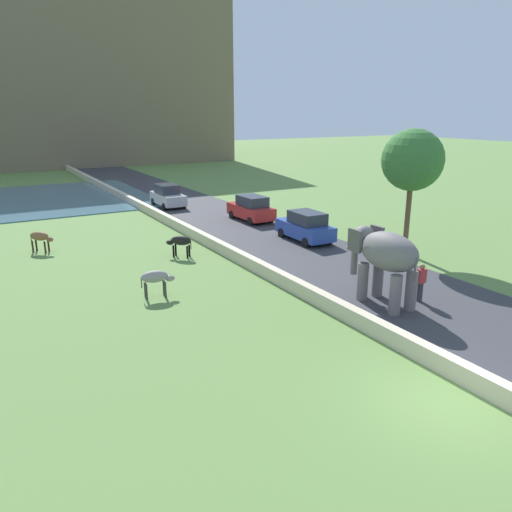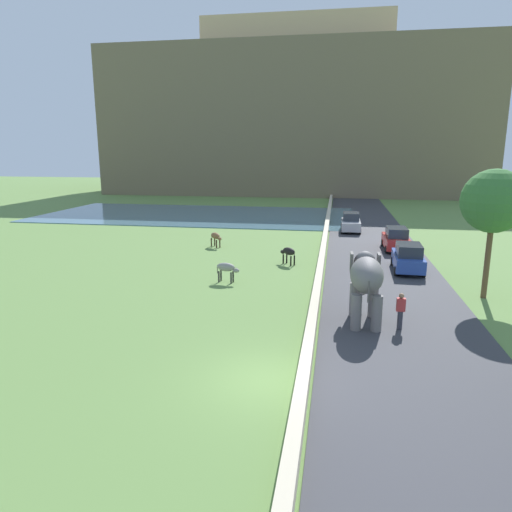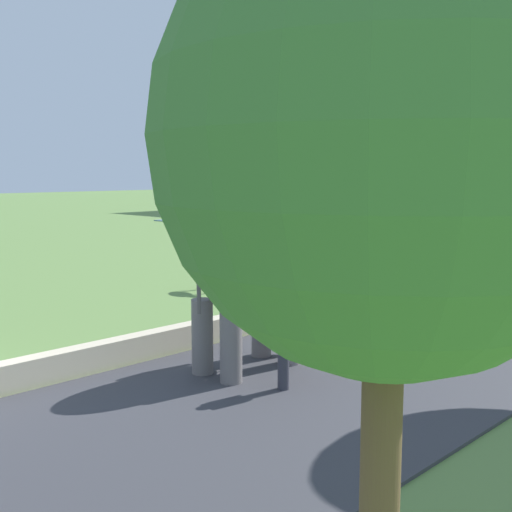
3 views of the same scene
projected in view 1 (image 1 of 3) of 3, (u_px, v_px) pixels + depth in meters
The scene contains 12 objects.
ground_plane at pixel (448, 403), 12.90m from camera, with size 220.00×220.00×0.00m, color #608442.
road_surface at pixel (245, 229), 31.86m from camera, with size 7.00×120.00×0.06m, color #38383D.
barrier_wall at pixel (205, 239), 28.29m from camera, with size 0.40×110.00×0.60m, color beige.
elephant at pixel (384, 255), 18.95m from camera, with size 1.43×3.47×2.99m.
person_beside_elephant at pixel (421, 282), 19.42m from camera, with size 0.36×0.22×1.63m.
car_blue at pixel (305, 227), 28.66m from camera, with size 1.90×4.05×1.80m.
car_red at pixel (251, 208), 33.98m from camera, with size 1.84×4.02×1.80m.
car_silver at pixel (168, 196), 39.04m from camera, with size 1.80×4.00×1.80m.
cow_black at pixel (180, 242), 25.59m from camera, with size 1.24×1.19×1.15m.
cow_grey at pixel (156, 278), 20.02m from camera, with size 1.42×0.63×1.15m.
cow_brown at pixel (40, 237), 26.48m from camera, with size 1.24×1.20×1.15m.
tree_mid at pixel (413, 160), 25.04m from camera, with size 3.18×3.18×6.59m.
Camera 1 is at (-10.06, -7.16, 7.40)m, focal length 34.27 mm.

